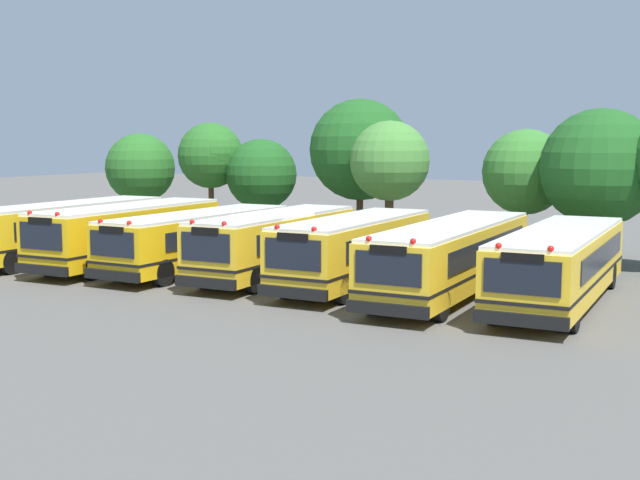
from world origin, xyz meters
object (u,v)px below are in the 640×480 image
(school_bus_2, at_px, (199,238))
(school_bus_4, at_px, (354,249))
(tree_6, at_px, (600,166))
(tree_4, at_px, (392,161))
(school_bus_6, at_px, (560,263))
(school_bus_0, at_px, (64,228))
(tree_1, at_px, (211,155))
(tree_5, at_px, (528,171))
(tree_0, at_px, (139,168))
(school_bus_1, at_px, (129,232))
(school_bus_3, at_px, (275,242))
(school_bus_5, at_px, (452,255))
(tree_3, at_px, (364,150))
(tree_2, at_px, (261,174))

(school_bus_2, relative_size, school_bus_4, 1.10)
(tree_6, bearing_deg, tree_4, -177.70)
(school_bus_6, xyz_separation_m, tree_4, (-9.51, 8.63, 3.00))
(school_bus_0, height_order, tree_1, tree_1)
(tree_1, height_order, tree_5, tree_1)
(tree_1, height_order, tree_6, tree_6)
(school_bus_0, height_order, tree_0, tree_0)
(school_bus_1, xyz_separation_m, tree_4, (8.33, 8.79, 2.92))
(school_bus_0, xyz_separation_m, tree_1, (1.15, 9.77, 3.12))
(school_bus_3, relative_size, tree_0, 1.68)
(school_bus_0, distance_m, school_bus_5, 17.98)
(tree_6, bearing_deg, school_bus_5, -110.69)
(school_bus_4, distance_m, school_bus_6, 7.27)
(school_bus_5, xyz_separation_m, tree_5, (0.01, 10.71, 2.52))
(school_bus_2, bearing_deg, tree_3, -101.76)
(school_bus_0, distance_m, tree_1, 10.32)
(school_bus_3, height_order, tree_0, tree_0)
(school_bus_0, relative_size, tree_1, 1.79)
(school_bus_1, bearing_deg, tree_3, -119.33)
(school_bus_2, relative_size, school_bus_6, 0.93)
(school_bus_2, height_order, tree_2, tree_2)
(school_bus_0, xyz_separation_m, tree_6, (21.39, 9.06, 2.81))
(school_bus_3, bearing_deg, tree_4, -99.33)
(school_bus_1, relative_size, school_bus_4, 1.08)
(school_bus_5, distance_m, school_bus_6, 3.65)
(tree_4, bearing_deg, school_bus_2, -120.13)
(school_bus_4, distance_m, tree_2, 15.13)
(school_bus_3, distance_m, tree_2, 12.64)
(tree_2, bearing_deg, school_bus_4, -45.39)
(school_bus_0, xyz_separation_m, tree_0, (-3.36, 9.15, 2.40))
(tree_1, distance_m, tree_2, 2.96)
(school_bus_1, relative_size, school_bus_5, 0.87)
(tree_0, bearing_deg, tree_6, -0.20)
(school_bus_1, distance_m, school_bus_4, 10.57)
(tree_1, bearing_deg, school_bus_6, -25.36)
(tree_1, bearing_deg, school_bus_3, -44.75)
(tree_0, bearing_deg, school_bus_1, -52.34)
(school_bus_1, xyz_separation_m, tree_6, (17.61, 9.16, 2.79))
(tree_3, height_order, tree_4, tree_3)
(school_bus_2, height_order, tree_1, tree_1)
(school_bus_2, distance_m, tree_1, 11.76)
(tree_6, bearing_deg, school_bus_4, -127.33)
(school_bus_6, xyz_separation_m, tree_6, (-0.23, 9.00, 2.86))
(school_bus_0, height_order, school_bus_4, school_bus_0)
(tree_3, xyz_separation_m, tree_5, (8.29, -0.14, -0.93))
(tree_2, bearing_deg, tree_6, -4.68)
(school_bus_2, height_order, tree_3, tree_3)
(school_bus_0, height_order, school_bus_5, school_bus_0)
(tree_0, height_order, tree_3, tree_3)
(school_bus_4, bearing_deg, tree_6, -127.43)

